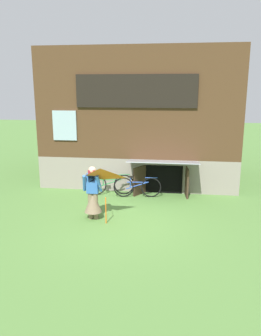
{
  "coord_description": "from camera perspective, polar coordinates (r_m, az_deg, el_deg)",
  "views": [
    {
      "loc": [
        1.44,
        -9.02,
        3.83
      ],
      "look_at": [
        0.04,
        1.26,
        1.34
      ],
      "focal_mm": 35.74,
      "sensor_mm": 36.0,
      "label": 1
    }
  ],
  "objects": [
    {
      "name": "bicycle_blue",
      "position": [
        11.98,
        1.16,
        -3.23
      ],
      "size": [
        1.71,
        0.23,
        0.78
      ],
      "rotation": [
        0.0,
        0.0,
        0.11
      ],
      "color": "black",
      "rests_on": "ground_plane"
    },
    {
      "name": "ground_plane",
      "position": [
        9.91,
        -1.23,
        -9.24
      ],
      "size": [
        60.0,
        60.0,
        0.0
      ],
      "primitive_type": "plane",
      "color": "#56843D"
    },
    {
      "name": "person",
      "position": [
        9.99,
        -6.44,
        -4.97
      ],
      "size": [
        0.61,
        0.52,
        1.61
      ],
      "rotation": [
        0.0,
        0.0,
        -0.31
      ],
      "color": "#7F6B51",
      "rests_on": "ground_plane"
    },
    {
      "name": "bicycle_green",
      "position": [
        12.27,
        -3.49,
        -2.79
      ],
      "size": [
        1.74,
        0.39,
        0.8
      ],
      "rotation": [
        0.0,
        0.0,
        0.2
      ],
      "color": "black",
      "rests_on": "ground_plane"
    },
    {
      "name": "kite",
      "position": [
        9.16,
        -5.14,
        -2.76
      ],
      "size": [
        1.03,
        1.15,
        1.55
      ],
      "color": "orange",
      "rests_on": "ground_plane"
    },
    {
      "name": "log_house",
      "position": [
        14.57,
        2.08,
        8.86
      ],
      "size": [
        7.58,
        5.98,
        5.3
      ],
      "color": "gray",
      "rests_on": "ground_plane"
    }
  ]
}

